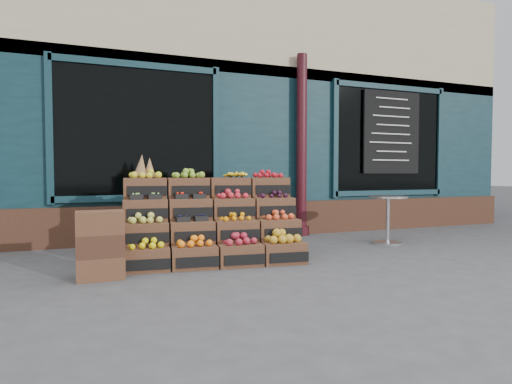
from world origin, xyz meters
name	(u,v)px	position (x,y,z in m)	size (l,w,h in m)	color
ground	(292,262)	(0.00, 0.00, 0.00)	(60.00, 60.00, 0.00)	#434345
shop_facade	(195,118)	(0.00, 5.11, 2.40)	(12.00, 6.24, 4.80)	#0E2A32
crate_display	(211,227)	(-0.88, 0.54, 0.42)	(2.26, 1.30, 1.35)	#533321
spare_crates	(100,245)	(-2.23, 0.00, 0.36)	(0.48, 0.33, 0.71)	#533321
bistro_table	(388,214)	(2.02, 0.71, 0.47)	(0.60, 0.60, 0.75)	#B8BABF
shopkeeper	(155,176)	(-1.28, 2.63, 1.05)	(0.77, 0.50, 2.11)	#1A5D1F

